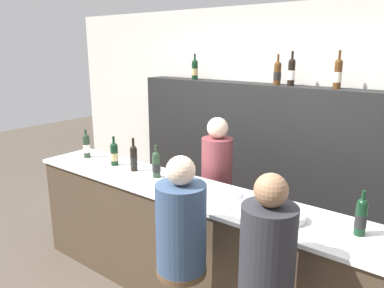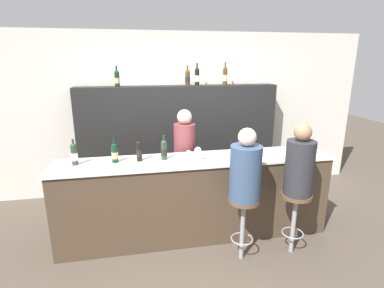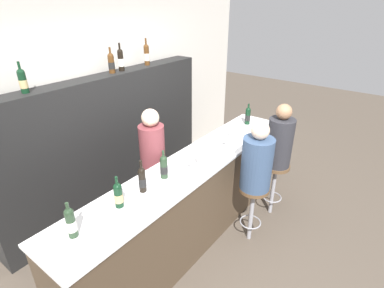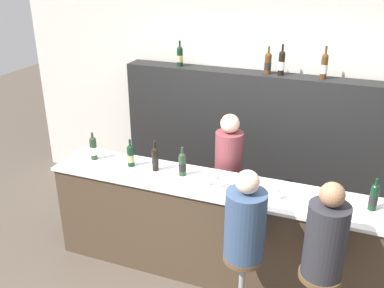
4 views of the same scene
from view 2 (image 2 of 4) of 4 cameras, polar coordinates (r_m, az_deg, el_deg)
name	(u,v)px [view 2 (image 2 of 4)]	position (r m, az deg, el deg)	size (l,w,h in m)	color
ground_plane	(200,247)	(3.80, 1.53, -19.00)	(16.00, 16.00, 0.00)	#4C4238
wall_back	(177,114)	(4.98, -2.90, 5.72)	(6.40, 0.05, 2.60)	beige
bar_counter	(196,198)	(3.77, 0.69, -10.23)	(3.33, 0.58, 1.03)	#473828
back_bar_cabinet	(179,141)	(4.85, -2.45, 0.51)	(3.13, 0.28, 1.78)	black
wine_bottle_counter_0	(74,154)	(3.58, -21.53, -1.76)	(0.07, 0.07, 0.30)	#233823
wine_bottle_counter_1	(115,153)	(3.53, -14.51, -1.59)	(0.07, 0.07, 0.29)	black
wine_bottle_counter_2	(139,150)	(3.51, -10.05, -1.23)	(0.07, 0.07, 0.32)	black
wine_bottle_counter_3	(164,150)	(3.53, -5.36, -1.05)	(0.07, 0.07, 0.29)	#233823
wine_bottle_counter_4	(298,142)	(4.06, 19.54, 0.38)	(0.07, 0.07, 0.29)	black
wine_bottle_backbar_0	(117,78)	(4.65, -14.10, 12.03)	(0.07, 0.07, 0.30)	black
wine_bottle_backbar_1	(188,77)	(4.71, -0.86, 12.56)	(0.08, 0.08, 0.31)	#4C2D14
wine_bottle_backbar_2	(197,76)	(4.74, 0.96, 12.77)	(0.07, 0.07, 0.34)	black
wine_bottle_backbar_3	(225,76)	(4.86, 6.31, 12.78)	(0.07, 0.07, 0.35)	#4C2D14
wine_glass_0	(189,154)	(3.45, -0.67, -1.85)	(0.08, 0.08, 0.14)	silver
wine_glass_1	(198,151)	(3.46, 1.13, -1.28)	(0.08, 0.08, 0.17)	silver
wine_glass_2	(244,151)	(3.62, 9.80, -1.28)	(0.07, 0.07, 0.13)	silver
metal_bowl	(269,153)	(3.82, 14.51, -1.69)	(0.23, 0.23, 0.05)	#B7B7BC
bar_stool_left	(243,213)	(3.38, 9.74, -12.85)	(0.34, 0.34, 0.73)	gray
guest_seated_left	(246,170)	(3.17, 10.16, -4.84)	(0.33, 0.33, 0.77)	#334766
bar_stool_right	(295,208)	(3.63, 19.05, -11.45)	(0.34, 0.34, 0.73)	gray
guest_seated_right	(300,165)	(3.43, 19.81, -3.74)	(0.31, 0.31, 0.79)	#28282D
bartender	(185,168)	(4.16, -1.38, -4.63)	(0.29, 0.29, 1.54)	brown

